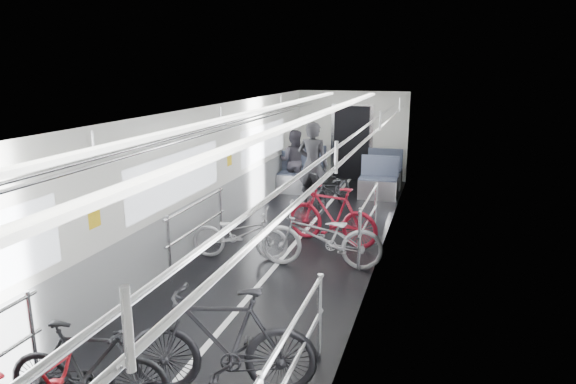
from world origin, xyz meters
name	(u,v)px	position (x,y,z in m)	size (l,w,h in m)	color
car_shell	(301,177)	(0.00, 1.78, 1.13)	(3.02, 14.01, 2.41)	black
bike_left_mid	(89,367)	(-0.52, -3.47, 0.44)	(0.42, 1.48, 0.89)	black
bike_left_far	(240,234)	(-0.66, 0.48, 0.41)	(0.55, 1.57, 0.83)	#ABAAAF
bike_right_near	(222,341)	(0.53, -2.88, 0.54)	(0.51, 1.81, 1.09)	black
bike_right_mid	(321,237)	(0.70, 0.47, 0.50)	(0.66, 1.90, 1.00)	#9C9CA1
bike_right_far	(332,215)	(0.62, 1.60, 0.52)	(0.49, 1.73, 1.04)	maroon
bike_aisle	(333,190)	(0.18, 3.73, 0.43)	(0.57, 1.65, 0.87)	black
person_standing	(313,165)	(-0.30, 3.83, 0.95)	(0.69, 0.46, 1.90)	black
person_seated	(294,161)	(-1.12, 5.17, 0.76)	(0.74, 0.58, 1.53)	#2D2A31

